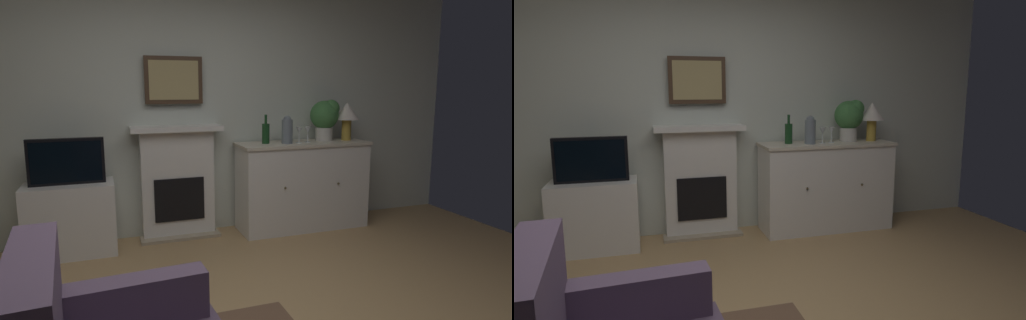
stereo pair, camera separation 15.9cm
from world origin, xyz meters
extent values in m
cube|color=silver|center=(0.00, 2.26, 1.47)|extent=(6.37, 0.06, 2.94)
cube|color=white|center=(-0.01, 2.14, 0.53)|extent=(0.70, 0.18, 1.05)
cube|color=tan|center=(-0.01, 2.05, 0.01)|extent=(0.77, 0.20, 0.03)
cube|color=black|center=(-0.01, 2.05, 0.39)|extent=(0.48, 0.02, 0.42)
cube|color=white|center=(-0.01, 2.11, 1.07)|extent=(0.87, 0.27, 0.05)
cube|color=#473323|center=(-0.01, 2.18, 1.53)|extent=(0.55, 0.03, 0.45)
cube|color=tan|center=(-0.01, 2.17, 1.53)|extent=(0.47, 0.01, 0.37)
cube|color=white|center=(1.26, 1.96, 0.44)|extent=(1.34, 0.45, 0.88)
cube|color=beige|center=(1.26, 1.96, 0.89)|extent=(1.37, 0.48, 0.03)
sphere|color=brown|center=(0.97, 1.72, 0.50)|extent=(0.02, 0.02, 0.02)
sphere|color=brown|center=(1.56, 1.72, 0.50)|extent=(0.02, 0.02, 0.02)
cylinder|color=#B79338|center=(1.77, 1.96, 1.02)|extent=(0.10, 0.10, 0.22)
cone|color=silver|center=(1.77, 1.96, 1.22)|extent=(0.26, 0.26, 0.18)
cylinder|color=#193F1E|center=(0.86, 1.98, 1.01)|extent=(0.08, 0.08, 0.20)
cylinder|color=#193F1E|center=(0.86, 1.98, 1.15)|extent=(0.03, 0.03, 0.09)
cylinder|color=silver|center=(1.20, 1.91, 0.91)|extent=(0.06, 0.06, 0.00)
cylinder|color=silver|center=(1.20, 1.91, 0.96)|extent=(0.01, 0.01, 0.09)
cone|color=silver|center=(1.20, 1.91, 1.04)|extent=(0.07, 0.07, 0.07)
cylinder|color=silver|center=(1.31, 1.94, 0.91)|extent=(0.06, 0.06, 0.00)
cylinder|color=silver|center=(1.31, 1.94, 0.96)|extent=(0.01, 0.01, 0.09)
cone|color=silver|center=(1.31, 1.94, 1.04)|extent=(0.07, 0.07, 0.07)
cylinder|color=slate|center=(1.06, 1.91, 1.03)|extent=(0.11, 0.11, 0.24)
sphere|color=slate|center=(1.06, 1.91, 1.15)|extent=(0.08, 0.08, 0.08)
cube|color=white|center=(-0.98, 1.97, 0.32)|extent=(0.75, 0.42, 0.64)
cube|color=black|center=(-0.98, 1.95, 0.84)|extent=(0.62, 0.06, 0.40)
cube|color=black|center=(-0.98, 1.92, 0.84)|extent=(0.57, 0.01, 0.35)
cylinder|color=beige|center=(1.53, 2.01, 0.98)|extent=(0.18, 0.18, 0.14)
sphere|color=#3D753D|center=(1.53, 2.01, 1.18)|extent=(0.30, 0.30, 0.30)
sphere|color=#3D753D|center=(1.59, 1.98, 1.25)|extent=(0.18, 0.18, 0.18)
cube|color=#604C66|center=(-0.62, -0.17, 0.53)|extent=(0.73, 0.19, 0.22)
camera|label=1|loc=(-0.68, -2.02, 1.47)|focal=30.25mm
camera|label=2|loc=(-0.53, -2.07, 1.47)|focal=30.25mm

